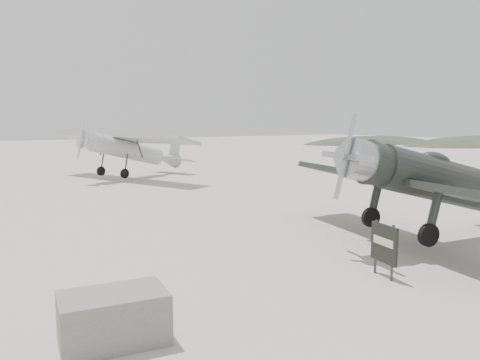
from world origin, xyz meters
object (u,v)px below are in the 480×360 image
object	(u,v)px
sign_board	(384,245)
equipment_block	(114,318)
lowwing_monoplane	(445,182)
highwing_monoplane	(131,147)

from	to	relation	value
sign_board	equipment_block	bearing A→B (deg)	-169.86
lowwing_monoplane	equipment_block	size ratio (longest dim) A/B	6.38
sign_board	highwing_monoplane	bearing A→B (deg)	97.52
highwing_monoplane	sign_board	bearing A→B (deg)	-115.10
highwing_monoplane	lowwing_monoplane	bearing A→B (deg)	-104.55
lowwing_monoplane	highwing_monoplane	world-z (taller)	lowwing_monoplane
highwing_monoplane	equipment_block	distance (m)	22.37
lowwing_monoplane	equipment_block	world-z (taller)	lowwing_monoplane
lowwing_monoplane	sign_board	xyz separation A→B (m)	(-3.77, -1.11, -1.05)
lowwing_monoplane	sign_board	distance (m)	4.06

